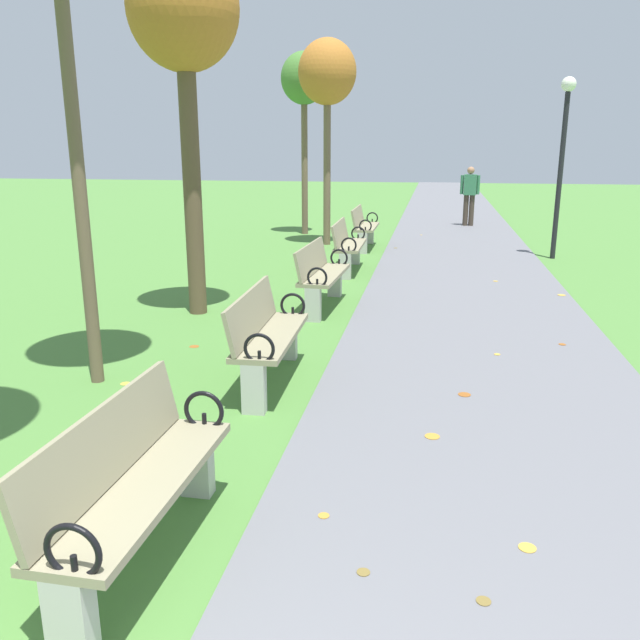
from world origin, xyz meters
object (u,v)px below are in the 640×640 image
object	(u,v)px
park_bench_6	(364,226)
lamp_post	(563,141)
park_bench_2	(134,482)
tree_4	(327,76)
park_bench_3	(267,335)
pedestrian_walking	(470,193)
park_bench_5	(347,245)
tree_5	(304,82)
park_bench_4	(321,274)
tree_3	(184,19)

from	to	relation	value
park_bench_6	lamp_post	xyz separation A→B (m)	(3.92, -0.65, 1.82)
park_bench_6	park_bench_2	bearing A→B (deg)	-90.00
tree_4	lamp_post	xyz separation A→B (m)	(4.82, -1.09, -1.37)
park_bench_3	park_bench_2	bearing A→B (deg)	-90.00
park_bench_6	pedestrian_walking	size ratio (longest dim) A/B	0.99
park_bench_6	pedestrian_walking	bearing A→B (deg)	61.30
park_bench_5	park_bench_6	distance (m)	2.72
pedestrian_walking	park_bench_2	bearing A→B (deg)	-98.81
park_bench_5	park_bench_6	xyz separation A→B (m)	(-0.00, 2.72, 0.00)
park_bench_6	park_bench_3	bearing A→B (deg)	-90.00
park_bench_3	lamp_post	xyz separation A→B (m)	(3.92, 7.89, 1.82)
pedestrian_walking	lamp_post	distance (m)	5.53
park_bench_6	tree_5	distance (m)	4.23
park_bench_3	park_bench_4	distance (m)	3.04
pedestrian_walking	tree_5	bearing A→B (deg)	-150.78
tree_3	park_bench_2	bearing A→B (deg)	-73.07
park_bench_5	lamp_post	size ratio (longest dim) A/B	0.46
park_bench_6	tree_3	world-z (taller)	tree_3
park_bench_2	park_bench_3	bearing A→B (deg)	90.00
park_bench_4	park_bench_6	world-z (taller)	same
tree_3	tree_5	distance (m)	8.21
park_bench_6	park_bench_4	bearing A→B (deg)	-90.00
park_bench_2	park_bench_3	world-z (taller)	same
park_bench_3	tree_5	distance (m)	11.29
park_bench_4	pedestrian_walking	bearing A→B (deg)	76.17
park_bench_6	pedestrian_walking	xyz separation A→B (m)	(2.46, 4.49, 0.44)
pedestrian_walking	lamp_post	xyz separation A→B (m)	(1.46, -5.15, 1.38)
park_bench_5	pedestrian_walking	distance (m)	7.64
park_bench_5	pedestrian_walking	xyz separation A→B (m)	(2.46, 7.22, 0.44)
park_bench_3	tree_4	xyz separation A→B (m)	(-0.90, 8.97, 3.19)
park_bench_3	tree_4	bearing A→B (deg)	95.72
lamp_post	pedestrian_walking	bearing A→B (deg)	105.86
park_bench_2	pedestrian_walking	size ratio (longest dim) A/B	0.99
park_bench_2	park_bench_3	xyz separation A→B (m)	(0.00, 2.84, 0.00)
park_bench_4	tree_4	xyz separation A→B (m)	(-0.90, 5.94, 3.19)
park_bench_6	tree_3	size ratio (longest dim) A/B	0.35
park_bench_2	park_bench_5	size ratio (longest dim) A/B	1.00
park_bench_2	tree_3	world-z (taller)	tree_3
pedestrian_walking	lamp_post	world-z (taller)	lamp_post
park_bench_6	lamp_post	size ratio (longest dim) A/B	0.46
park_bench_5	park_bench_6	world-z (taller)	same
pedestrian_walking	lamp_post	bearing A→B (deg)	-74.14
park_bench_5	tree_5	size ratio (longest dim) A/B	0.36
park_bench_2	park_bench_6	world-z (taller)	same
tree_5	lamp_post	distance (m)	6.48
park_bench_3	tree_3	world-z (taller)	tree_3
park_bench_3	tree_3	xyz separation A→B (m)	(-1.62, 2.47, 3.24)
tree_4	lamp_post	size ratio (longest dim) A/B	1.28
tree_3	lamp_post	world-z (taller)	tree_3
park_bench_3	tree_3	distance (m)	4.38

